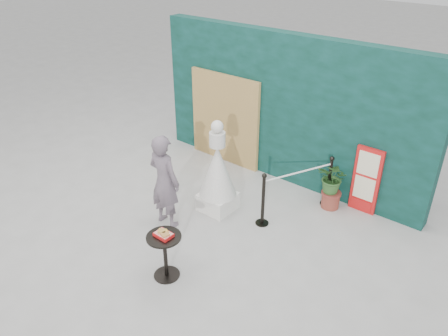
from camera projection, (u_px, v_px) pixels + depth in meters
ground at (179, 247)px, 7.28m from camera, size 60.00×60.00×0.00m
back_wall at (286, 110)px, 8.69m from camera, size 6.00×0.30×3.00m
bamboo_fence at (225, 119)px, 9.57m from camera, size 1.80×0.08×2.00m
woman at (164, 181)px, 7.48m from camera, size 0.63×0.42×1.72m
menu_board at (366, 181)px, 7.92m from camera, size 0.50×0.07×1.30m
statue at (218, 175)px, 7.93m from camera, size 0.70×0.70×1.80m
cafe_table at (165, 250)px, 6.45m from camera, size 0.52×0.52×0.75m
food_basket at (164, 234)px, 6.31m from camera, size 0.26×0.19×0.11m
planter at (333, 182)px, 8.08m from camera, size 0.55×0.48×0.94m
stanchion_barrier at (297, 191)px, 7.91m from camera, size 0.84×1.54×1.03m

